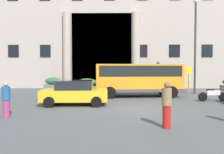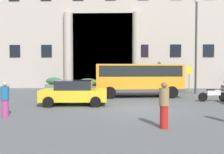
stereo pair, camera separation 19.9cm
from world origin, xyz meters
The scene contains 13 objects.
ground_plane centered at (0.00, 0.00, -0.06)m, with size 80.00×64.00×0.12m, color #4A4F53.
office_building_facade centered at (-0.01, 17.48, 9.66)m, with size 32.07×9.73×19.35m.
orange_minibus centered at (0.63, 5.50, 1.55)m, with size 6.86×3.17×2.56m.
bus_stop_sign centered at (5.15, 7.04, 1.48)m, with size 0.44×0.08×2.38m.
hedge_planter_far_east centered at (-7.64, 10.56, 0.64)m, with size 1.72×0.91×1.32m.
hedge_planter_entrance_left centered at (-0.29, 10.71, 0.82)m, with size 2.05×0.84×1.71m.
hedge_planter_east centered at (4.65, 10.44, 0.71)m, with size 2.08×0.90×1.47m.
hedge_planter_west centered at (-4.06, 10.17, 0.60)m, with size 2.07×0.89×1.24m.
parked_estate_mid centered at (-3.67, 1.29, 0.76)m, with size 4.03×2.16×1.50m.
motorcycle_far_end centered at (5.41, 2.97, 0.46)m, with size 2.06×0.55×0.89m.
pedestrian_woman_dark_dress centered at (0.69, -3.95, 0.87)m, with size 0.36×0.36×1.72m.
pedestrian_man_red_shirt centered at (-6.13, -2.24, 0.81)m, with size 0.36×0.36×1.62m.
lamppost_plaza_centre centered at (5.93, 7.74, 4.84)m, with size 0.40×0.40×8.41m.
Camera 2 is at (-1.01, -12.04, 2.19)m, focal length 35.29 mm.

